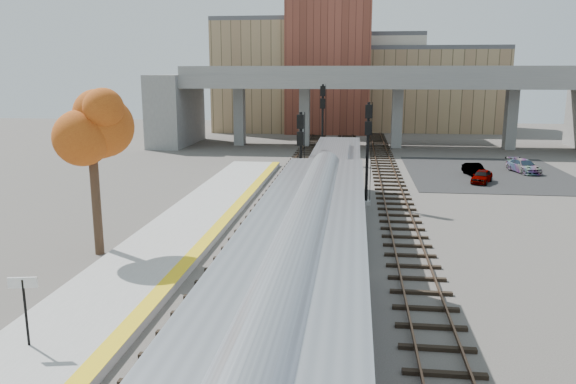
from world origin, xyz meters
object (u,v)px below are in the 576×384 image
(signal_mast_far, at_px, (322,123))
(coach, at_px, (294,359))
(signal_mast_mid, at_px, (367,155))
(car_b, at_px, (475,170))
(car_a, at_px, (482,176))
(signal_mast_near, at_px, (300,168))
(tree, at_px, (90,124))
(car_c, at_px, (524,166))
(locomotive, at_px, (335,182))

(signal_mast_far, bearing_deg, coach, -87.31)
(coach, relative_size, signal_mast_mid, 3.62)
(car_b, bearing_deg, car_a, -101.95)
(coach, relative_size, signal_mast_near, 3.84)
(tree, distance_m, car_b, 33.71)
(signal_mast_mid, distance_m, car_c, 20.24)
(signal_mast_near, xyz_separation_m, signal_mast_mid, (4.10, 3.84, 0.28))
(signal_mast_far, height_order, car_c, signal_mast_far)
(signal_mast_near, height_order, signal_mast_far, signal_mast_far)
(car_a, bearing_deg, coach, -84.10)
(coach, bearing_deg, locomotive, 90.00)
(coach, xyz_separation_m, car_a, (11.44, 35.24, -2.22))
(signal_mast_far, distance_m, car_b, 15.34)
(coach, relative_size, tree, 2.88)
(signal_mast_far, relative_size, tree, 0.88)
(coach, xyz_separation_m, signal_mast_near, (-2.10, 22.60, 0.32))
(signal_mast_mid, distance_m, car_a, 13.21)
(signal_mast_mid, bearing_deg, car_a, 42.99)
(coach, xyz_separation_m, signal_mast_mid, (2.00, 26.43, 0.61))
(signal_mast_mid, height_order, car_b, signal_mast_mid)
(car_b, bearing_deg, locomotive, -136.93)
(signal_mast_near, bearing_deg, car_a, 43.02)
(locomotive, height_order, signal_mast_far, signal_mast_far)
(coach, xyz_separation_m, car_b, (11.50, 38.45, -2.23))
(signal_mast_near, distance_m, signal_mast_mid, 5.62)
(tree, xyz_separation_m, car_b, (22.79, 24.13, -5.87))
(car_b, bearing_deg, car_c, 13.83)
(car_a, height_order, car_c, car_c)
(coach, xyz_separation_m, tree, (-11.30, 14.32, 3.65))
(tree, bearing_deg, locomotive, 36.27)
(signal_mast_near, distance_m, tree, 12.81)
(signal_mast_far, distance_m, tree, 31.86)
(locomotive, relative_size, coach, 0.76)
(signal_mast_far, relative_size, car_b, 2.39)
(coach, distance_m, signal_mast_far, 44.78)
(signal_mast_far, height_order, car_a, signal_mast_far)
(locomotive, height_order, car_a, locomotive)
(coach, height_order, signal_mast_far, signal_mast_far)
(signal_mast_near, relative_size, car_c, 1.60)
(car_a, bearing_deg, locomotive, -108.28)
(signal_mast_mid, bearing_deg, locomotive, -117.59)
(coach, bearing_deg, tree, 128.27)
(signal_mast_mid, relative_size, tree, 0.80)
(locomotive, distance_m, tree, 14.62)
(car_c, bearing_deg, car_b, -171.31)
(car_a, xyz_separation_m, car_c, (4.74, 5.38, 0.05))
(signal_mast_mid, bearing_deg, signal_mast_far, 102.64)
(locomotive, distance_m, signal_mast_near, 2.26)
(locomotive, xyz_separation_m, car_c, (16.18, 18.01, -1.65))
(tree, relative_size, car_b, 2.70)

